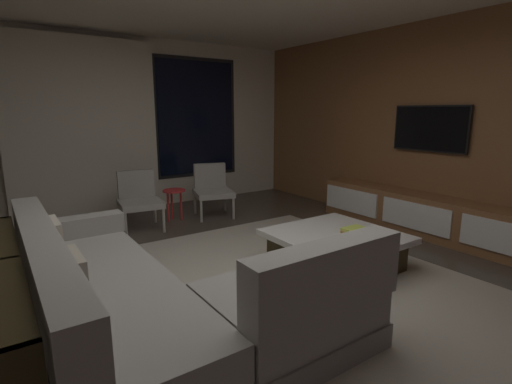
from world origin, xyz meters
TOP-DOWN VIEW (x-y plane):
  - floor at (0.00, 0.00)m, footprint 9.20×9.20m
  - back_wall_with_window at (-0.06, 3.62)m, footprint 6.60×0.30m
  - media_wall at (3.06, 0.00)m, footprint 0.12×7.80m
  - area_rug at (0.35, -0.10)m, footprint 3.20×3.80m
  - sectional_couch at (-0.92, -0.16)m, footprint 1.98×2.50m
  - coffee_table at (1.07, 0.02)m, footprint 1.16×1.16m
  - book_stack_on_coffee_table at (1.24, -0.08)m, footprint 0.25×0.20m
  - accent_chair_near_window at (1.00, 2.52)m, footprint 0.67×0.68m
  - accent_chair_by_curtain at (-0.13, 2.48)m, footprint 0.61×0.63m
  - side_stool at (0.40, 2.56)m, footprint 0.32×0.32m
  - media_console at (2.77, 0.05)m, footprint 0.46×3.10m
  - mounted_tv at (2.95, 0.25)m, footprint 0.05×1.01m

SIDE VIEW (x-z plane):
  - floor at x=0.00m, z-range 0.00..0.00m
  - area_rug at x=0.35m, z-range 0.00..0.01m
  - coffee_table at x=1.07m, z-range 0.01..0.37m
  - media_console at x=2.77m, z-range -0.01..0.51m
  - sectional_couch at x=-0.92m, z-range -0.12..0.70m
  - side_stool at x=0.40m, z-range 0.14..0.60m
  - book_stack_on_coffee_table at x=1.24m, z-range 0.36..0.41m
  - accent_chair_near_window at x=1.00m, z-range 0.04..0.82m
  - accent_chair_by_curtain at x=-0.13m, z-range 0.04..0.82m
  - back_wall_with_window at x=-0.06m, z-range -0.01..2.69m
  - media_wall at x=3.06m, z-range 0.00..2.70m
  - mounted_tv at x=2.95m, z-range 1.06..1.64m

